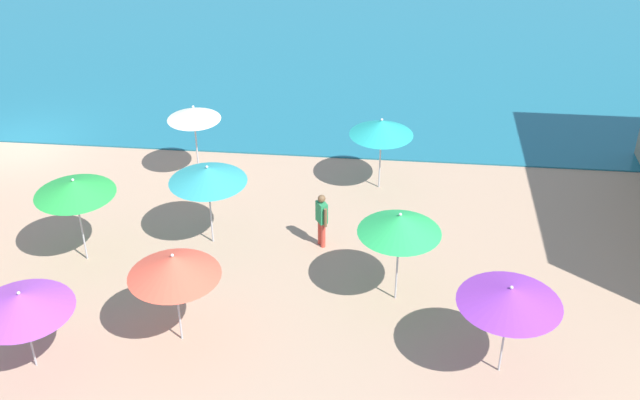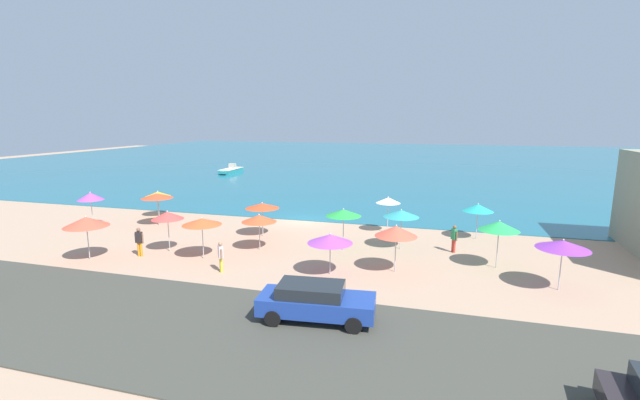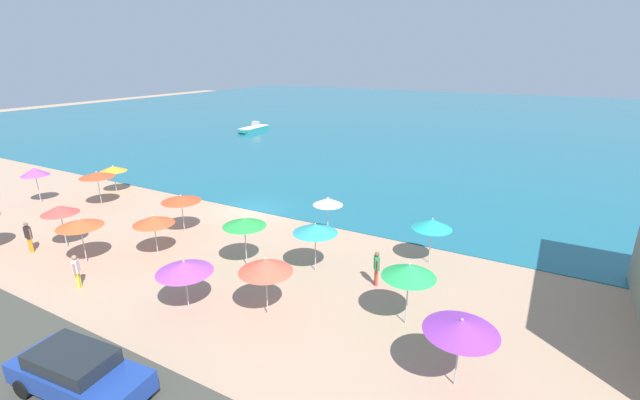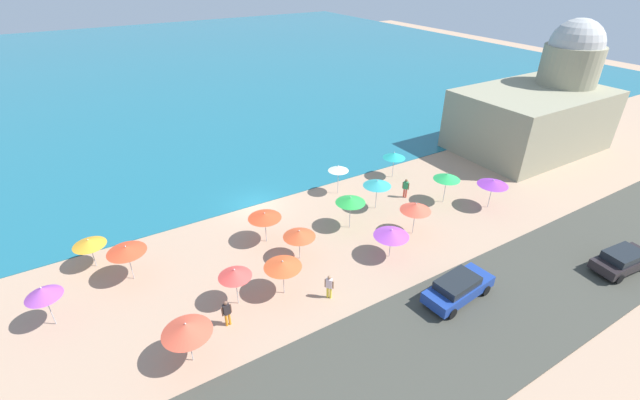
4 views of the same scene
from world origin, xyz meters
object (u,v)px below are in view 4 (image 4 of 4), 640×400
(beach_umbrella_13, at_px, (377,183))
(parked_car_2, at_px, (623,260))
(beach_umbrella_0, at_px, (43,292))
(harbor_fortress, at_px, (542,106))
(beach_umbrella_4, at_px, (338,168))
(beach_umbrella_15, at_px, (283,264))
(beach_umbrella_7, at_px, (186,328))
(bather_2, at_px, (329,286))
(beach_umbrella_8, at_px, (391,233))
(beach_umbrella_9, at_px, (416,207))
(beach_umbrella_1, at_px, (235,273))
(beach_umbrella_11, at_px, (126,249))
(bather_1, at_px, (406,187))
(beach_umbrella_2, at_px, (394,155))
(beach_umbrella_14, at_px, (447,176))
(beach_umbrella_6, at_px, (299,234))
(beach_umbrella_10, at_px, (265,216))
(beach_umbrella_12, at_px, (351,200))
(beach_umbrella_3, at_px, (493,183))
(beach_umbrella_5, at_px, (89,243))
(parked_car_0, at_px, (458,288))

(beach_umbrella_13, height_order, parked_car_2, beach_umbrella_13)
(beach_umbrella_0, bearing_deg, harbor_fortress, 3.16)
(beach_umbrella_4, relative_size, beach_umbrella_15, 1.07)
(beach_umbrella_7, bearing_deg, bather_2, 1.87)
(beach_umbrella_8, height_order, harbor_fortress, harbor_fortress)
(beach_umbrella_8, distance_m, parked_car_2, 14.69)
(beach_umbrella_7, bearing_deg, beach_umbrella_9, 9.28)
(beach_umbrella_1, xyz_separation_m, bather_2, (4.76, -2.33, -1.32))
(beach_umbrella_0, distance_m, harbor_fortress, 45.15)
(beach_umbrella_11, bearing_deg, bather_1, -2.50)
(beach_umbrella_7, distance_m, beach_umbrella_15, 6.46)
(beach_umbrella_0, height_order, beach_umbrella_8, beach_umbrella_0)
(beach_umbrella_9, bearing_deg, harbor_fortress, 15.07)
(beach_umbrella_2, xyz_separation_m, beach_umbrella_14, (0.64, -5.68, 0.19))
(beach_umbrella_11, bearing_deg, beach_umbrella_6, -20.05)
(harbor_fortress, bearing_deg, beach_umbrella_8, -164.10)
(beach_umbrella_1, relative_size, parked_car_2, 0.57)
(beach_umbrella_10, bearing_deg, beach_umbrella_8, -43.02)
(beach_umbrella_11, bearing_deg, beach_umbrella_12, -8.64)
(beach_umbrella_1, bearing_deg, beach_umbrella_8, -5.97)
(beach_umbrella_0, bearing_deg, beach_umbrella_12, -1.47)
(beach_umbrella_13, bearing_deg, bather_2, -142.13)
(beach_umbrella_3, bearing_deg, beach_umbrella_10, 163.86)
(beach_umbrella_6, bearing_deg, beach_umbrella_8, -29.27)
(bather_2, bearing_deg, beach_umbrella_7, -178.13)
(parked_car_2, bearing_deg, beach_umbrella_11, 150.25)
(beach_umbrella_8, bearing_deg, beach_umbrella_11, 156.60)
(beach_umbrella_5, height_order, bather_2, beach_umbrella_5)
(beach_umbrella_0, distance_m, beach_umbrella_10, 13.28)
(bather_1, bearing_deg, beach_umbrella_8, -138.04)
(beach_umbrella_3, xyz_separation_m, beach_umbrella_6, (-16.10, 2.02, -0.24))
(harbor_fortress, bearing_deg, bather_2, -164.68)
(beach_umbrella_4, bearing_deg, parked_car_0, -94.31)
(beach_umbrella_2, height_order, beach_umbrella_11, beach_umbrella_11)
(beach_umbrella_10, relative_size, bather_2, 1.45)
(beach_umbrella_11, bearing_deg, bather_2, -39.28)
(beach_umbrella_6, height_order, harbor_fortress, harbor_fortress)
(beach_umbrella_2, distance_m, beach_umbrella_5, 24.73)
(beach_umbrella_8, bearing_deg, beach_umbrella_13, 60.72)
(beach_umbrella_1, bearing_deg, beach_umbrella_9, 0.75)
(beach_umbrella_3, height_order, beach_umbrella_14, beach_umbrella_14)
(beach_umbrella_3, bearing_deg, beach_umbrella_6, 172.84)
(beach_umbrella_9, bearing_deg, beach_umbrella_13, 91.76)
(beach_umbrella_2, distance_m, beach_umbrella_15, 17.65)
(beach_umbrella_9, xyz_separation_m, beach_umbrella_12, (-3.48, 3.03, 0.12))
(beach_umbrella_2, height_order, beach_umbrella_14, beach_umbrella_14)
(beach_umbrella_6, distance_m, parked_car_2, 20.65)
(beach_umbrella_6, xyz_separation_m, beach_umbrella_11, (-9.87, 3.60, 0.29))
(beach_umbrella_6, xyz_separation_m, beach_umbrella_13, (8.30, 2.54, 0.27))
(beach_umbrella_11, distance_m, beach_umbrella_12, 15.00)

